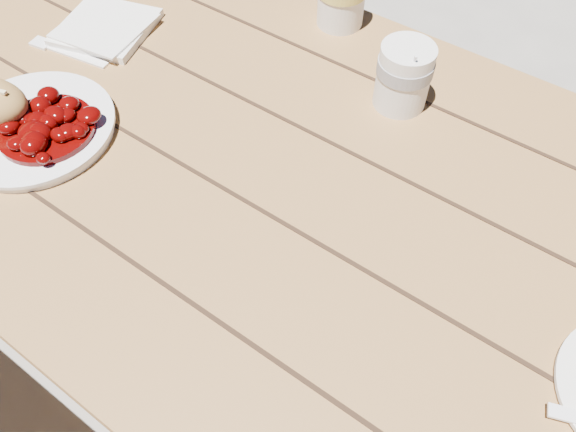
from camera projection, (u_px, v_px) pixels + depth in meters
The scene contains 7 objects.
ground at pixel (313, 385), 1.38m from camera, with size 60.00×60.00×0.00m, color gray.
picnic_table at pixel (326, 256), 0.90m from camera, with size 2.00×1.55×0.75m.
main_plate at pixel (34, 129), 0.84m from camera, with size 0.24×0.24×0.02m, color white.
goulash_stew at pixel (43, 121), 0.81m from camera, with size 0.14×0.14×0.04m, color #500302, non-canonical shape.
coffee_cup at pixel (404, 76), 0.84m from camera, with size 0.08×0.08×0.10m, color white.
napkin_stack at pixel (106, 28), 0.99m from camera, with size 0.15×0.15×0.01m, color white.
fork_table at pixel (76, 55), 0.95m from camera, with size 0.03×0.16×0.01m, color white, non-canonical shape.
Camera 1 is at (0.23, -0.43, 1.35)m, focal length 35.00 mm.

